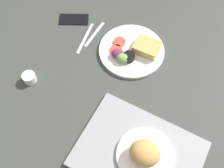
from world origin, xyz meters
TOP-DOWN VIEW (x-y plane):
  - ground_plane at (0.00, 0.00)cm, footprint 190.00×150.00cm
  - serving_tray at (-18.72, 24.20)cm, footprint 46.91×35.66cm
  - bread_plate_near at (-20.90, 24.55)cm, footprint 21.33×21.33cm
  - plate_with_salad at (1.33, -17.94)cm, footprint 29.88×29.88cm
  - espresso_cup at (35.79, 14.00)cm, footprint 5.60×5.60cm
  - fork at (21.98, -20.35)cm, footprint 2.80×17.06cm
  - knife at (24.98, -16.35)cm, footprint 3.28×19.05cm
  - cell_phone at (35.53, -24.45)cm, footprint 16.08×12.37cm

SIDE VIEW (x-z plane):
  - ground_plane at x=0.00cm, z-range -3.00..0.00cm
  - fork at x=21.98cm, z-range 0.00..0.50cm
  - knife at x=24.98cm, z-range 0.00..0.50cm
  - cell_phone at x=35.53cm, z-range 0.00..0.80cm
  - serving_tray at x=-18.72cm, z-range 0.00..1.60cm
  - plate_with_salad at x=1.33cm, z-range -1.05..4.35cm
  - espresso_cup at x=35.79cm, z-range 0.00..4.00cm
  - bread_plate_near at x=-20.90cm, z-range 0.31..9.21cm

